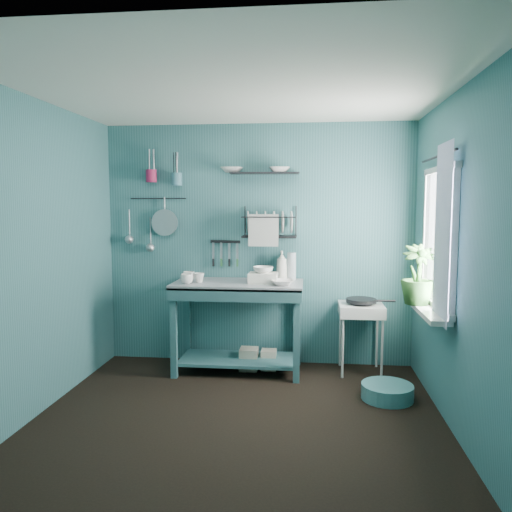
# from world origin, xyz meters

# --- Properties ---
(floor) EXTENTS (3.20, 3.20, 0.00)m
(floor) POSITION_xyz_m (0.00, 0.00, 0.00)
(floor) COLOR black
(floor) RESTS_ON ground
(ceiling) EXTENTS (3.20, 3.20, 0.00)m
(ceiling) POSITION_xyz_m (0.00, 0.00, 2.50)
(ceiling) COLOR silver
(ceiling) RESTS_ON ground
(wall_back) EXTENTS (3.20, 0.00, 3.20)m
(wall_back) POSITION_xyz_m (0.00, 1.50, 1.25)
(wall_back) COLOR #326467
(wall_back) RESTS_ON ground
(wall_front) EXTENTS (3.20, 0.00, 3.20)m
(wall_front) POSITION_xyz_m (0.00, -1.50, 1.25)
(wall_front) COLOR #326467
(wall_front) RESTS_ON ground
(wall_left) EXTENTS (0.00, 3.00, 3.00)m
(wall_left) POSITION_xyz_m (-1.60, 0.00, 1.25)
(wall_left) COLOR #326467
(wall_left) RESTS_ON ground
(wall_right) EXTENTS (0.00, 3.00, 3.00)m
(wall_right) POSITION_xyz_m (1.60, 0.00, 1.25)
(wall_right) COLOR #326467
(wall_right) RESTS_ON ground
(work_counter) EXTENTS (1.32, 0.73, 0.90)m
(work_counter) POSITION_xyz_m (-0.16, 1.16, 0.45)
(work_counter) COLOR #2D5B60
(work_counter) RESTS_ON floor
(mug_left) EXTENTS (0.12, 0.12, 0.10)m
(mug_left) POSITION_xyz_m (-0.64, 1.00, 0.95)
(mug_left) COLOR silver
(mug_left) RESTS_ON work_counter
(mug_mid) EXTENTS (0.14, 0.14, 0.09)m
(mug_mid) POSITION_xyz_m (-0.54, 1.10, 0.95)
(mug_mid) COLOR silver
(mug_mid) RESTS_ON work_counter
(mug_right) EXTENTS (0.17, 0.17, 0.10)m
(mug_right) POSITION_xyz_m (-0.66, 1.16, 0.95)
(mug_right) COLOR silver
(mug_right) RESTS_ON work_counter
(wash_tub) EXTENTS (0.28, 0.22, 0.10)m
(wash_tub) POSITION_xyz_m (0.09, 1.14, 0.95)
(wash_tub) COLOR silver
(wash_tub) RESTS_ON work_counter
(tub_bowl) EXTENTS (0.20, 0.19, 0.06)m
(tub_bowl) POSITION_xyz_m (0.09, 1.14, 1.04)
(tub_bowl) COLOR silver
(tub_bowl) RESTS_ON wash_tub
(soap_bottle) EXTENTS (0.11, 0.12, 0.30)m
(soap_bottle) POSITION_xyz_m (0.26, 1.36, 1.05)
(soap_bottle) COLOR silver
(soap_bottle) RESTS_ON work_counter
(water_bottle) EXTENTS (0.09, 0.09, 0.28)m
(water_bottle) POSITION_xyz_m (0.36, 1.38, 1.04)
(water_bottle) COLOR #AFBDC3
(water_bottle) RESTS_ON work_counter
(counter_bowl) EXTENTS (0.22, 0.22, 0.05)m
(counter_bowl) POSITION_xyz_m (0.29, 1.01, 0.93)
(counter_bowl) COLOR silver
(counter_bowl) RESTS_ON work_counter
(hotplate_stand) EXTENTS (0.45, 0.45, 0.69)m
(hotplate_stand) POSITION_xyz_m (1.05, 1.25, 0.35)
(hotplate_stand) COLOR silver
(hotplate_stand) RESTS_ON floor
(frying_pan) EXTENTS (0.30, 0.30, 0.03)m
(frying_pan) POSITION_xyz_m (1.05, 1.25, 0.73)
(frying_pan) COLOR black
(frying_pan) RESTS_ON hotplate_stand
(knife_strip) EXTENTS (0.32, 0.05, 0.03)m
(knife_strip) POSITION_xyz_m (-0.34, 1.47, 1.28)
(knife_strip) COLOR black
(knife_strip) RESTS_ON wall_back
(dish_rack) EXTENTS (0.57, 0.29, 0.32)m
(dish_rack) POSITION_xyz_m (0.13, 1.37, 1.50)
(dish_rack) COLOR black
(dish_rack) RESTS_ON wall_back
(upper_shelf) EXTENTS (0.71, 0.24, 0.02)m
(upper_shelf) POSITION_xyz_m (0.08, 1.40, 1.99)
(upper_shelf) COLOR black
(upper_shelf) RESTS_ON wall_back
(shelf_bowl_left) EXTENTS (0.24, 0.24, 0.05)m
(shelf_bowl_left) POSITION_xyz_m (-0.26, 1.40, 2.09)
(shelf_bowl_left) COLOR silver
(shelf_bowl_left) RESTS_ON upper_shelf
(shelf_bowl_right) EXTENTS (0.23, 0.23, 0.05)m
(shelf_bowl_right) POSITION_xyz_m (0.23, 1.40, 2.09)
(shelf_bowl_right) COLOR silver
(shelf_bowl_right) RESTS_ON upper_shelf
(utensil_cup_magenta) EXTENTS (0.11, 0.11, 0.13)m
(utensil_cup_magenta) POSITION_xyz_m (-1.11, 1.42, 1.97)
(utensil_cup_magenta) COLOR #A51E49
(utensil_cup_magenta) RESTS_ON wall_back
(utensil_cup_teal) EXTENTS (0.11, 0.11, 0.13)m
(utensil_cup_teal) POSITION_xyz_m (-0.84, 1.42, 1.93)
(utensil_cup_teal) COLOR teal
(utensil_cup_teal) RESTS_ON wall_back
(colander) EXTENTS (0.28, 0.03, 0.28)m
(colander) POSITION_xyz_m (-0.99, 1.45, 1.48)
(colander) COLOR #AFB2B7
(colander) RESTS_ON wall_back
(ladle_outer) EXTENTS (0.01, 0.01, 0.30)m
(ladle_outer) POSITION_xyz_m (-1.37, 1.46, 1.47)
(ladle_outer) COLOR #AFB2B7
(ladle_outer) RESTS_ON wall_back
(ladle_inner) EXTENTS (0.01, 0.01, 0.30)m
(ladle_inner) POSITION_xyz_m (-1.15, 1.46, 1.38)
(ladle_inner) COLOR #AFB2B7
(ladle_inner) RESTS_ON wall_back
(hook_rail) EXTENTS (0.60, 0.01, 0.01)m
(hook_rail) POSITION_xyz_m (-1.06, 1.47, 1.74)
(hook_rail) COLOR black
(hook_rail) RESTS_ON wall_back
(window_glass) EXTENTS (0.00, 1.10, 1.10)m
(window_glass) POSITION_xyz_m (1.59, 0.45, 1.40)
(window_glass) COLOR white
(window_glass) RESTS_ON wall_right
(windowsill) EXTENTS (0.16, 0.95, 0.04)m
(windowsill) POSITION_xyz_m (1.50, 0.45, 0.81)
(windowsill) COLOR silver
(windowsill) RESTS_ON wall_right
(curtain) EXTENTS (0.00, 1.35, 1.35)m
(curtain) POSITION_xyz_m (1.52, 0.15, 1.45)
(curtain) COLOR white
(curtain) RESTS_ON wall_right
(curtain_rod) EXTENTS (0.02, 1.05, 0.02)m
(curtain_rod) POSITION_xyz_m (1.54, 0.45, 2.05)
(curtain_rod) COLOR black
(curtain_rod) RESTS_ON wall_right
(potted_plant) EXTENTS (0.33, 0.33, 0.51)m
(potted_plant) POSITION_xyz_m (1.45, 0.60, 1.08)
(potted_plant) COLOR #2B5923
(potted_plant) RESTS_ON windowsill
(storage_tin_large) EXTENTS (0.18, 0.18, 0.22)m
(storage_tin_large) POSITION_xyz_m (-0.06, 1.21, 0.11)
(storage_tin_large) COLOR tan
(storage_tin_large) RESTS_ON floor
(storage_tin_small) EXTENTS (0.15, 0.15, 0.20)m
(storage_tin_small) POSITION_xyz_m (0.14, 1.24, 0.10)
(storage_tin_small) COLOR tan
(storage_tin_small) RESTS_ON floor
(floor_basin) EXTENTS (0.44, 0.44, 0.13)m
(floor_basin) POSITION_xyz_m (1.22, 0.57, 0.07)
(floor_basin) COLOR teal
(floor_basin) RESTS_ON floor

